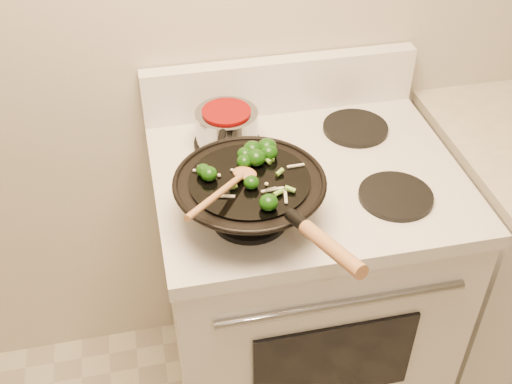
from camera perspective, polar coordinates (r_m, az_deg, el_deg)
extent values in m
cube|color=white|center=(1.97, 3.85, -9.19)|extent=(0.76, 0.64, 0.88)
cube|color=white|center=(1.66, 4.53, 1.36)|extent=(0.78, 0.66, 0.04)
cube|color=white|center=(1.84, 2.16, 9.50)|extent=(0.78, 0.05, 0.16)
cylinder|color=gray|center=(1.51, 7.67, -9.85)|extent=(0.60, 0.02, 0.02)
cube|color=black|center=(1.70, 6.94, -14.79)|extent=(0.42, 0.01, 0.28)
cylinder|color=black|center=(1.49, -0.55, -2.20)|extent=(0.18, 0.18, 0.01)
cylinder|color=black|center=(1.59, 12.31, -0.35)|extent=(0.18, 0.18, 0.01)
cylinder|color=black|center=(1.72, -2.55, 4.32)|extent=(0.18, 0.18, 0.01)
cylinder|color=black|center=(1.80, 8.83, 5.64)|extent=(0.18, 0.18, 0.01)
torus|color=black|center=(1.42, -0.58, 0.96)|extent=(0.35, 0.35, 0.01)
cylinder|color=black|center=(1.42, -0.58, 1.05)|extent=(0.27, 0.27, 0.01)
cylinder|color=black|center=(1.28, 3.70, -2.52)|extent=(0.04, 0.06, 0.04)
cylinder|color=#A56D41|center=(1.20, 6.78, -5.00)|extent=(0.09, 0.18, 0.06)
ellipsoid|color=#103908|center=(1.43, -4.71, 1.94)|extent=(0.03, 0.03, 0.03)
cylinder|color=#3F762A|center=(1.43, -4.30, 1.76)|extent=(0.02, 0.02, 0.01)
ellipsoid|color=#103908|center=(1.48, -0.33, 3.85)|extent=(0.04, 0.04, 0.04)
ellipsoid|color=#103908|center=(1.47, 1.16, 3.56)|extent=(0.04, 0.04, 0.04)
ellipsoid|color=#103908|center=(1.49, 0.98, 4.02)|extent=(0.05, 0.05, 0.04)
cylinder|color=#3F762A|center=(1.50, 1.50, 3.70)|extent=(0.01, 0.02, 0.01)
ellipsoid|color=#103908|center=(1.39, -0.41, 0.86)|extent=(0.03, 0.03, 0.03)
ellipsoid|color=#103908|center=(1.41, -4.21, 1.63)|extent=(0.04, 0.04, 0.03)
ellipsoid|color=#103908|center=(1.45, -1.05, 2.74)|extent=(0.04, 0.04, 0.03)
cylinder|color=#3F762A|center=(1.46, -0.63, 2.53)|extent=(0.02, 0.02, 0.01)
ellipsoid|color=#103908|center=(1.47, -0.99, 3.37)|extent=(0.04, 0.04, 0.03)
ellipsoid|color=#103908|center=(1.33, 1.12, -0.93)|extent=(0.04, 0.04, 0.03)
ellipsoid|color=#103908|center=(1.45, 0.02, 3.09)|extent=(0.05, 0.05, 0.04)
cylinder|color=#3F762A|center=(1.46, 0.53, 2.77)|extent=(0.02, 0.01, 0.01)
cube|color=beige|center=(1.47, -1.29, 2.69)|extent=(0.02, 0.04, 0.00)
cube|color=beige|center=(1.37, -2.69, -0.37)|extent=(0.04, 0.02, 0.00)
cube|color=beige|center=(1.46, 3.55, 2.35)|extent=(0.04, 0.01, 0.00)
cube|color=beige|center=(1.43, -1.62, 1.71)|extent=(0.03, 0.03, 0.00)
cube|color=beige|center=(1.45, -4.60, 2.21)|extent=(0.03, 0.02, 0.00)
cube|color=beige|center=(1.39, 1.13, 0.18)|extent=(0.04, 0.01, 0.00)
cube|color=beige|center=(1.44, -4.85, 1.79)|extent=(0.04, 0.03, 0.00)
cube|color=beige|center=(1.39, 1.66, 0.25)|extent=(0.04, 0.01, 0.00)
cube|color=beige|center=(1.37, 2.65, -0.39)|extent=(0.01, 0.05, 0.00)
cylinder|color=#629B32|center=(1.39, -2.02, 0.52)|extent=(0.02, 0.02, 0.02)
cylinder|color=#629B32|center=(1.47, 1.48, 3.07)|extent=(0.02, 0.02, 0.02)
cylinder|color=#629B32|center=(1.46, 1.06, 2.80)|extent=(0.03, 0.02, 0.02)
cylinder|color=#629B32|center=(1.37, 1.97, -0.07)|extent=(0.02, 0.03, 0.01)
cylinder|color=#629B32|center=(1.38, 3.05, 0.26)|extent=(0.02, 0.03, 0.01)
cylinder|color=#629B32|center=(1.43, 2.13, 1.78)|extent=(0.02, 0.02, 0.01)
sphere|color=beige|center=(1.46, -0.19, 2.70)|extent=(0.01, 0.01, 0.01)
sphere|color=beige|center=(1.43, -3.31, 1.49)|extent=(0.01, 0.01, 0.01)
sphere|color=beige|center=(1.40, 0.94, 0.71)|extent=(0.01, 0.01, 0.01)
sphere|color=beige|center=(1.47, 0.23, 2.74)|extent=(0.01, 0.01, 0.01)
ellipsoid|color=#A56D41|center=(1.42, -1.01, 1.68)|extent=(0.07, 0.07, 0.02)
cylinder|color=#A56D41|center=(1.33, -3.44, -0.23)|extent=(0.16, 0.19, 0.06)
cylinder|color=gray|center=(1.69, -2.61, 5.77)|extent=(0.16, 0.16, 0.09)
cylinder|color=#710605|center=(1.67, -2.65, 7.17)|extent=(0.13, 0.13, 0.01)
cylinder|color=black|center=(1.56, -3.16, 4.33)|extent=(0.05, 0.10, 0.02)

